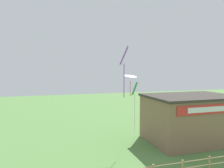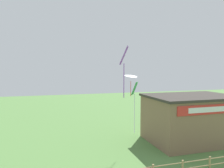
{
  "view_description": "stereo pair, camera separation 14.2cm",
  "coord_description": "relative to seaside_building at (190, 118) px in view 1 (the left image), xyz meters",
  "views": [
    {
      "loc": [
        -4.7,
        -6.74,
        7.84
      ],
      "look_at": [
        0.0,
        8.48,
        6.72
      ],
      "focal_mm": 35.0,
      "sensor_mm": 36.0,
      "label": 1
    },
    {
      "loc": [
        -4.57,
        -6.78,
        7.84
      ],
      "look_at": [
        0.0,
        8.48,
        6.72
      ],
      "focal_mm": 35.0,
      "sensor_mm": 36.0,
      "label": 2
    }
  ],
  "objects": [
    {
      "name": "kite_purple_streamer",
      "position": [
        -9.76,
        -5.75,
        5.91
      ],
      "size": [
        0.9,
        1.11,
        3.5
      ],
      "color": "purple"
    },
    {
      "name": "kite_green_diamond",
      "position": [
        -9.23,
        -6.38,
        3.43
      ],
      "size": [
        0.67,
        0.75,
        3.47
      ],
      "color": "green"
    },
    {
      "name": "seaside_building",
      "position": [
        0.0,
        0.0,
        0.0
      ],
      "size": [
        9.29,
        6.61,
        5.0
      ],
      "color": "#84664C",
      "rests_on": "ground_plane"
    },
    {
      "name": "kite_white_delta",
      "position": [
        -6.67,
        0.77,
        4.61
      ],
      "size": [
        1.7,
        1.7,
        2.26
      ],
      "color": "white"
    }
  ]
}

